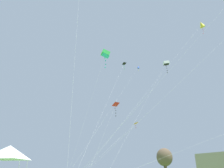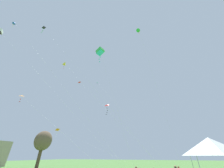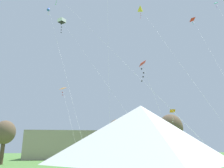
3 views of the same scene
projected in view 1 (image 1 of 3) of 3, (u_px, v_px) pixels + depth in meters
The scene contains 9 objects.
tree_near_right at pixel (165, 158), 53.75m from camera, with size 3.88×3.88×7.83m.
festival_tent at pixel (9, 152), 20.62m from camera, with size 3.14×3.14×4.11m.
kite_blue_diamond_0 at pixel (138, 68), 45.37m from camera, with size 6.77×18.66×22.70m.
kite_red_delta_2 at pixel (115, 105), 26.01m from camera, with size 1.47×5.18×9.65m.
kite_yellow_diamond_4 at pixel (201, 25), 36.78m from camera, with size 1.52×23.05×25.66m.
kite_green_box_5 at pixel (105, 54), 31.50m from camera, with size 1.30×5.59×18.21m.
kite_orange_delta_7 at pixel (135, 124), 35.75m from camera, with size 3.30×13.49×9.66m.
kite_black_delta_8 at pixel (124, 65), 40.20m from camera, with size 11.90×15.63×21.10m.
kite_white_box_9 at pixel (166, 63), 49.93m from camera, with size 11.02×25.08×25.72m.
Camera 1 is at (17.23, -2.21, 1.41)m, focal length 35.00 mm.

